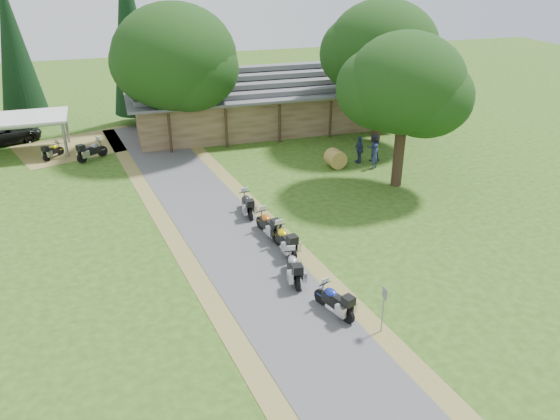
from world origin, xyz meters
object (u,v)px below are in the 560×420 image
object	(u,v)px
motorcycle_row_c	(284,239)
motorcycle_carport_a	(53,150)
motorcycle_row_a	(334,299)
motorcycle_row_e	(247,203)
motorcycle_row_b	(294,266)
motorcycle_row_d	(268,223)
car_dark_suv	(3,129)
hay_bale	(335,158)
lodge	(263,96)
motorcycle_carport_b	(92,149)
carport	(24,135)

from	to	relation	value
motorcycle_row_c	motorcycle_carport_a	world-z (taller)	motorcycle_row_c
motorcycle_row_a	motorcycle_row_c	distance (m)	5.19
motorcycle_row_c	motorcycle_row_e	xyz separation A→B (m)	(-0.69, 4.53, -0.06)
motorcycle_row_a	motorcycle_row_b	bearing A→B (deg)	-4.75
motorcycle_row_b	motorcycle_row_d	distance (m)	4.27
car_dark_suv	hay_bale	bearing A→B (deg)	-140.38
car_dark_suv	hay_bale	distance (m)	24.51
car_dark_suv	motorcycle_row_c	xyz separation A→B (m)	(14.96, -21.44, -0.36)
motorcycle_carport_a	car_dark_suv	bearing A→B (deg)	77.73
lodge	hay_bale	bearing A→B (deg)	-79.20
motorcycle_row_a	motorcycle_carport_a	xyz separation A→B (m)	(-11.74, 22.18, -0.09)
motorcycle_carport_a	motorcycle_carport_b	xyz separation A→B (m)	(2.58, -1.09, 0.14)
motorcycle_row_b	motorcycle_row_a	bearing A→B (deg)	-158.00
motorcycle_carport_a	motorcycle_carport_b	bearing A→B (deg)	-74.61
motorcycle_row_c	lodge	bearing A→B (deg)	-21.05
car_dark_suv	motorcycle_carport_a	xyz separation A→B (m)	(3.64, -4.43, -0.50)
carport	motorcycle_row_e	size ratio (longest dim) A/B	3.17
motorcycle_carport_b	hay_bale	world-z (taller)	motorcycle_carport_b
lodge	motorcycle_row_e	bearing A→B (deg)	-108.53
motorcycle_row_d	motorcycle_carport_a	bearing A→B (deg)	22.90
lodge	motorcycle_row_c	size ratio (longest dim) A/B	10.23
motorcycle_row_b	motorcycle_row_d	bearing A→B (deg)	5.35
lodge	motorcycle_row_e	distance (m)	16.64
motorcycle_row_e	hay_bale	bearing A→B (deg)	-53.34
car_dark_suv	motorcycle_row_a	size ratio (longest dim) A/B	2.88
motorcycle_row_b	motorcycle_row_c	xyz separation A→B (m)	(0.35, 2.44, 0.03)
motorcycle_row_c	motorcycle_carport_b	world-z (taller)	motorcycle_carport_b
motorcycle_carport_a	hay_bale	distance (m)	19.31
motorcycle_carport_b	lodge	bearing A→B (deg)	-18.88
car_dark_suv	motorcycle_row_b	world-z (taller)	car_dark_suv
lodge	motorcycle_row_d	bearing A→B (deg)	-104.76
motorcycle_row_b	motorcycle_row_e	bearing A→B (deg)	9.12
motorcycle_row_b	hay_bale	world-z (taller)	motorcycle_row_b
lodge	carport	distance (m)	17.85
hay_bale	motorcycle_row_a	bearing A→B (deg)	-112.41
motorcycle_row_b	motorcycle_row_e	world-z (taller)	motorcycle_row_b
motorcycle_row_a	motorcycle_carport_a	world-z (taller)	motorcycle_row_a
motorcycle_carport_b	motorcycle_row_a	bearing A→B (deg)	-103.26
motorcycle_row_e	motorcycle_carport_b	distance (m)	13.95
motorcycle_row_d	car_dark_suv	bearing A→B (deg)	23.68
motorcycle_row_d	motorcycle_carport_a	size ratio (longest dim) A/B	1.19
motorcycle_carport_b	motorcycle_carport_a	bearing A→B (deg)	120.30
carport	motorcycle_row_b	xyz separation A→B (m)	(12.83, -21.03, -0.63)
motorcycle_row_b	lodge	bearing A→B (deg)	-5.95
motorcycle_row_a	motorcycle_row_b	world-z (taller)	motorcycle_row_b
lodge	motorcycle_row_b	xyz separation A→B (m)	(-4.91, -22.65, -1.76)
motorcycle_row_a	motorcycle_row_c	world-z (taller)	motorcycle_row_c
motorcycle_carport_a	motorcycle_row_b	bearing A→B (deg)	-112.22
motorcycle_row_c	motorcycle_row_d	bearing A→B (deg)	0.30
motorcycle_row_d	motorcycle_carport_b	bearing A→B (deg)	17.86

